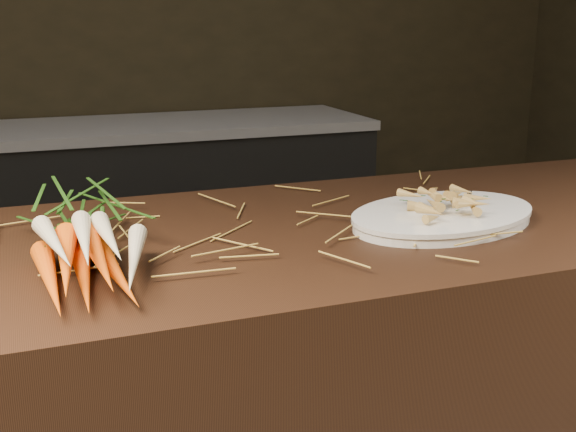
% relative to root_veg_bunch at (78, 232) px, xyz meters
% --- Properties ---
extents(back_counter, '(1.82, 0.62, 0.84)m').
position_rel_root_veg_bunch_xyz_m(back_counter, '(0.47, 1.92, -0.52)').
color(back_counter, black).
rests_on(back_counter, ground).
extents(straw_bedding, '(1.40, 0.60, 0.02)m').
position_rel_root_veg_bunch_xyz_m(straw_bedding, '(0.17, 0.04, -0.04)').
color(straw_bedding, '#AC8034').
rests_on(straw_bedding, main_counter).
extents(root_veg_bunch, '(0.19, 0.51, 0.09)m').
position_rel_root_veg_bunch_xyz_m(root_veg_bunch, '(0.00, 0.00, 0.00)').
color(root_veg_bunch, '#DB4503').
rests_on(root_veg_bunch, main_counter).
extents(serving_platter, '(0.44, 0.35, 0.02)m').
position_rel_root_veg_bunch_xyz_m(serving_platter, '(0.65, -0.03, -0.04)').
color(serving_platter, white).
rests_on(serving_platter, main_counter).
extents(roasted_veg_heap, '(0.22, 0.18, 0.04)m').
position_rel_root_veg_bunch_xyz_m(roasted_veg_heap, '(0.65, -0.03, -0.00)').
color(roasted_veg_heap, '#B48F42').
rests_on(roasted_veg_heap, serving_platter).
extents(serving_fork, '(0.09, 0.13, 0.00)m').
position_rel_root_veg_bunch_xyz_m(serving_fork, '(0.79, -0.01, -0.02)').
color(serving_fork, silver).
rests_on(serving_fork, serving_platter).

